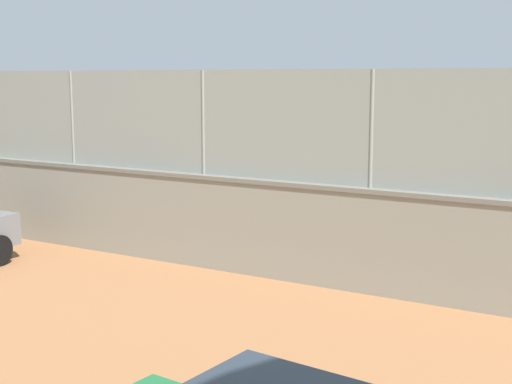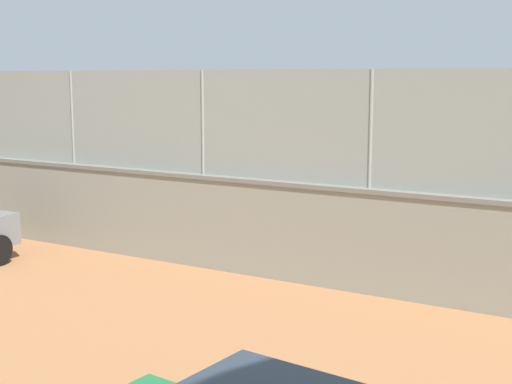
% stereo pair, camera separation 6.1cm
% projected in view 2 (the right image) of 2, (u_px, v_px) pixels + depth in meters
% --- Properties ---
extents(ground_plane, '(260.00, 260.00, 0.00)m').
position_uv_depth(ground_plane, '(403.00, 189.00, 23.56)').
color(ground_plane, '#A36B42').
extents(perimeter_wall, '(24.31, 0.88, 1.82)m').
position_uv_depth(perimeter_wall, '(136.00, 211.00, 14.69)').
color(perimeter_wall, gray).
rests_on(perimeter_wall, ground_plane).
extents(fence_panel_on_wall, '(23.88, 0.49, 1.98)m').
position_uv_depth(fence_panel_on_wall, '(134.00, 120.00, 14.39)').
color(fence_panel_on_wall, gray).
rests_on(fence_panel_on_wall, perimeter_wall).
extents(player_crossing_court, '(1.18, 0.70, 1.50)m').
position_uv_depth(player_crossing_court, '(470.00, 225.00, 13.49)').
color(player_crossing_court, '#B2B2B2').
rests_on(player_crossing_court, ground_plane).
extents(player_baseline_waiting, '(1.23, 0.72, 1.62)m').
position_uv_depth(player_baseline_waiting, '(183.00, 170.00, 20.88)').
color(player_baseline_waiting, '#B2B2B2').
rests_on(player_baseline_waiting, ground_plane).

